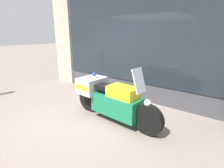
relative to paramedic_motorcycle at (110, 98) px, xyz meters
name	(u,v)px	position (x,y,z in m)	size (l,w,h in m)	color
ground_plane	(82,115)	(-0.63, -0.31, -0.52)	(60.00, 60.00, 0.00)	gray
shop_building	(117,35)	(-1.05, 1.68, 1.38)	(6.82, 0.55, 3.78)	#424247
window_display	(138,83)	(-0.25, 1.71, -0.07)	(5.46, 0.30, 1.85)	slate
paramedic_motorcycle	(110,98)	(0.00, 0.00, 0.00)	(2.37, 0.67, 1.30)	black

